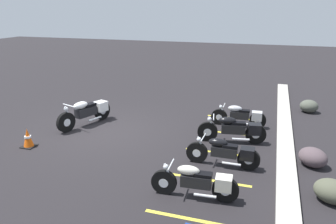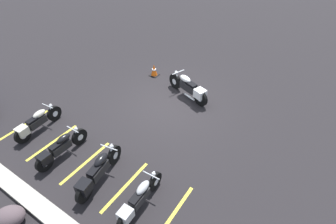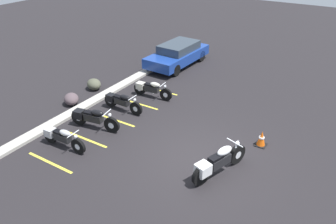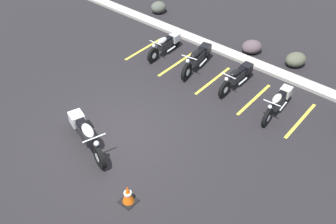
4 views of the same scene
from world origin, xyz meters
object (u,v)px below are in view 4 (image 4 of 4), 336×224
motorcycle_white_featured (85,133)px  parked_bike_2 (238,76)px  parked_bike_0 (166,44)px  landscape_rock_1 (296,60)px  landscape_rock_0 (158,7)px  parked_bike_1 (198,57)px  landscape_rock_2 (252,47)px  parked_bike_3 (279,101)px  traffic_cone (128,195)px

motorcycle_white_featured → parked_bike_2: size_ratio=1.14×
parked_bike_0 → landscape_rock_1: 4.93m
parked_bike_2 → landscape_rock_0: 6.39m
parked_bike_0 → motorcycle_white_featured: bearing=13.7°
parked_bike_1 → landscape_rock_1: (2.73, 2.47, -0.19)m
parked_bike_2 → landscape_rock_2: (-0.76, 2.25, -0.16)m
motorcycle_white_featured → parked_bike_2: bearing=90.3°
parked_bike_0 → parked_bike_3: 5.07m
parked_bike_0 → landscape_rock_2: parked_bike_0 is taller
parked_bike_2 → landscape_rock_2: 2.38m
parked_bike_1 → landscape_rock_1: bearing=122.6°
traffic_cone → landscape_rock_1: bearing=87.2°
parked_bike_2 → landscape_rock_1: (0.98, 2.50, -0.15)m
motorcycle_white_featured → parked_bike_1: bearing=108.4°
parked_bike_3 → landscape_rock_0: parked_bike_3 is taller
landscape_rock_0 → landscape_rock_1: bearing=-0.4°
parked_bike_0 → parked_bike_1: parked_bike_1 is taller
parked_bike_3 → landscape_rock_0: bearing=-114.8°
parked_bike_0 → landscape_rock_0: parked_bike_0 is taller
parked_bike_2 → landscape_rock_1: size_ratio=2.50×
parked_bike_2 → traffic_cone: bearing=5.8°
parked_bike_1 → landscape_rock_1: 3.68m
landscape_rock_2 → parked_bike_1: bearing=-114.0°
parked_bike_3 → motorcycle_white_featured: bearing=-39.4°
parked_bike_1 → parked_bike_2: 1.75m
parked_bike_1 → landscape_rock_0: bearing=-131.0°
parked_bike_3 → landscape_rock_1: size_ratio=2.50×
landscape_rock_1 → motorcycle_white_featured: bearing=-109.5°
landscape_rock_1 → traffic_cone: 8.53m
traffic_cone → parked_bike_1: bearing=110.9°
landscape_rock_0 → landscape_rock_2: landscape_rock_2 is taller
landscape_rock_0 → traffic_cone: bearing=-53.1°
parked_bike_3 → landscape_rock_2: bearing=-140.1°
parked_bike_1 → landscape_rock_2: size_ratio=2.71×
landscape_rock_2 → parked_bike_2: bearing=-71.4°
parked_bike_2 → landscape_rock_1: parked_bike_2 is taller
landscape_rock_2 → traffic_cone: bearing=-80.9°
landscape_rock_0 → landscape_rock_1: (6.84, -0.04, 0.00)m
landscape_rock_0 → parked_bike_0: bearing=-44.2°
parked_bike_0 → parked_bike_2: (3.31, -0.06, 0.01)m
parked_bike_2 → landscape_rock_0: bearing=-113.0°
landscape_rock_2 → traffic_cone: size_ratio=1.32×
landscape_rock_0 → landscape_rock_2: 5.12m
parked_bike_0 → landscape_rock_2: size_ratio=2.48×
parked_bike_0 → traffic_cone: 7.21m
traffic_cone → parked_bike_2: bearing=95.4°
landscape_rock_0 → motorcycle_white_featured: bearing=-62.7°
parked_bike_0 → parked_bike_2: size_ratio=0.98×
motorcycle_white_featured → landscape_rock_1: (2.77, 7.84, -0.23)m
landscape_rock_2 → traffic_cone: (1.32, -8.27, 0.02)m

